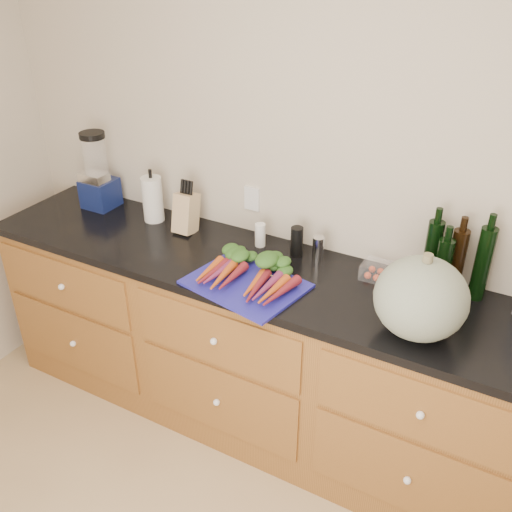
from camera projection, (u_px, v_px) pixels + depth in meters
The scene contains 14 objects.
wall_back at pixel (375, 186), 2.49m from camera, with size 4.10×0.05×2.60m, color beige.
cabinets at pixel (334, 378), 2.66m from camera, with size 3.60×0.64×0.90m.
countertop at pixel (342, 294), 2.43m from camera, with size 3.64×0.62×0.04m, color black.
cutting_board at pixel (246, 284), 2.45m from camera, with size 0.48×0.36×0.01m, color #201E92.
carrots at pixel (251, 272), 2.47m from camera, with size 0.44×0.32×0.06m.
squash at pixel (421, 298), 2.09m from camera, with size 0.35×0.35×0.31m, color slate.
blender_appliance at pixel (97, 175), 3.06m from camera, with size 0.17×0.17×0.42m.
paper_towel at pixel (153, 199), 2.94m from camera, with size 0.11×0.11×0.24m, color silver.
knife_block at pixel (186, 213), 2.85m from camera, with size 0.10×0.10×0.20m, color tan.
grinder_salt at pixel (260, 235), 2.73m from camera, with size 0.05×0.05×0.12m, color white.
grinder_pepper at pixel (297, 242), 2.64m from camera, with size 0.06×0.06×0.15m, color black.
canister_chrome at pixel (318, 249), 2.60m from camera, with size 0.05×0.05×0.12m, color silver.
tomato_box at pixel (379, 271), 2.49m from camera, with size 0.15×0.12×0.07m, color white.
bottles at pixel (454, 262), 2.34m from camera, with size 0.27×0.14×0.32m.
Camera 1 is at (0.65, -0.65, 2.28)m, focal length 40.00 mm.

